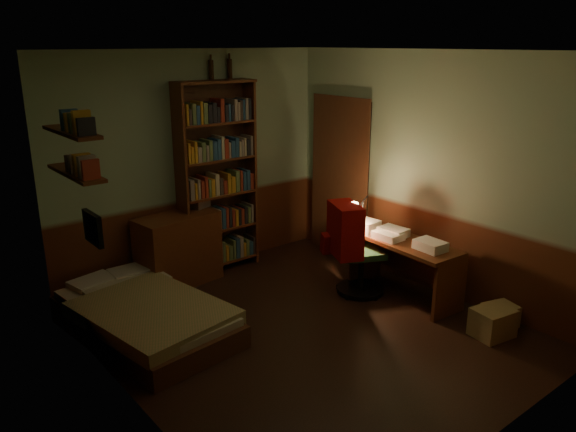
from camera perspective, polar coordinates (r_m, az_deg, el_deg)
floor at (r=5.54m, az=1.66°, el=-11.63°), size 3.50×4.00×0.02m
ceiling at (r=4.85m, az=1.94°, el=16.57°), size 3.50×4.00×0.02m
wall_back at (r=6.65m, az=-9.65°, el=5.16°), size 3.50×0.02×2.60m
wall_left at (r=4.16m, az=-16.89°, el=-2.71°), size 0.02×4.00×2.60m
wall_right at (r=6.30m, az=14.03°, el=4.22°), size 0.02×4.00×2.60m
wall_front at (r=3.84m, az=21.87°, el=-4.95°), size 3.50×0.02×2.60m
doorway at (r=7.17m, az=5.40°, el=3.75°), size 0.06×0.90×2.00m
door_trim at (r=7.15m, az=5.19°, el=3.71°), size 0.02×0.98×2.08m
bed at (r=5.58m, az=-14.45°, el=-8.67°), size 1.20×1.97×0.56m
dresser at (r=6.52m, az=-11.08°, el=-3.37°), size 0.97×0.57×0.82m
mini_stereo at (r=6.64m, az=-9.11°, el=1.41°), size 0.29×0.26×0.13m
bookshelf at (r=6.66m, az=-7.21°, el=3.78°), size 0.99×0.36×2.26m
bottle_left at (r=6.60m, az=-7.81°, el=14.50°), size 0.07×0.07×0.21m
bottle_right at (r=6.74m, az=-5.95°, el=14.65°), size 0.07×0.07×0.22m
desk at (r=6.21m, az=11.78°, el=-5.33°), size 0.56×1.22×0.64m
paper_stack at (r=6.34m, az=7.67°, el=-0.93°), size 0.26×0.34×0.13m
desk_lamp at (r=6.25m, az=7.62°, el=0.99°), size 0.20×0.20×0.58m
office_chair at (r=6.20m, az=7.49°, el=-3.96°), size 0.56×0.53×0.88m
red_jacket at (r=5.73m, az=7.96°, el=1.85°), size 0.42×0.54×0.57m
wall_shelf_lower at (r=5.12m, az=-20.74°, el=4.10°), size 0.20×0.90×0.03m
wall_shelf_upper at (r=5.06m, az=-21.16°, el=7.95°), size 0.20×0.90×0.03m
framed_picture at (r=4.73m, az=-19.22°, el=-1.20°), size 0.04×0.32×0.26m
cardboard_box_a at (r=5.72m, az=20.08°, el=-10.12°), size 0.41×0.35×0.27m
cardboard_box_b at (r=5.96m, az=20.72°, el=-9.41°), size 0.36×0.32×0.21m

